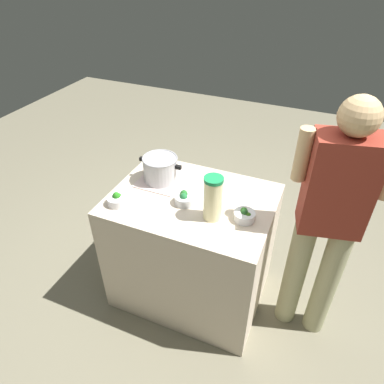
{
  "coord_description": "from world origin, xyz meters",
  "views": [
    {
      "loc": [
        0.69,
        -1.63,
        2.23
      ],
      "look_at": [
        0.0,
        0.0,
        0.94
      ],
      "focal_mm": 32.39,
      "sensor_mm": 36.0,
      "label": 1
    }
  ],
  "objects": [
    {
      "name": "cooking_pot",
      "position": [
        -0.28,
        0.11,
        0.99
      ],
      "size": [
        0.31,
        0.24,
        0.17
      ],
      "color": "#B7B7BC",
      "rests_on": "dish_cloth"
    },
    {
      "name": "counter_slab",
      "position": [
        0.0,
        0.0,
        0.45
      ],
      "size": [
        1.04,
        0.78,
        0.89
      ],
      "primitive_type": "cube",
      "color": "beige",
      "rests_on": "ground_plane"
    },
    {
      "name": "lemonade_pitcher",
      "position": [
        0.18,
        -0.12,
        1.03
      ],
      "size": [
        0.11,
        0.11,
        0.28
      ],
      "color": "#F3EAAB",
      "rests_on": "counter_slab"
    },
    {
      "name": "broccoli_bowl_front",
      "position": [
        0.37,
        -0.07,
        0.92
      ],
      "size": [
        0.13,
        0.13,
        0.08
      ],
      "color": "silver",
      "rests_on": "counter_slab"
    },
    {
      "name": "broccoli_bowl_back",
      "position": [
        -0.03,
        -0.06,
        0.93
      ],
      "size": [
        0.13,
        0.13,
        0.08
      ],
      "color": "silver",
      "rests_on": "counter_slab"
    },
    {
      "name": "person_cook",
      "position": [
        0.82,
        0.05,
        0.93
      ],
      "size": [
        0.5,
        0.27,
        1.68
      ],
      "color": "tan",
      "rests_on": "ground_plane"
    },
    {
      "name": "ground_plane",
      "position": [
        0.0,
        0.0,
        0.0
      ],
      "size": [
        8.0,
        8.0,
        0.0
      ],
      "primitive_type": "plane",
      "color": "#756F59"
    },
    {
      "name": "dish_cloth",
      "position": [
        -0.28,
        0.11,
        0.9
      ],
      "size": [
        0.29,
        0.3,
        0.01
      ],
      "primitive_type": "cube",
      "color": "beige",
      "rests_on": "counter_slab"
    },
    {
      "name": "broccoli_bowl_center",
      "position": [
        -0.41,
        -0.23,
        0.92
      ],
      "size": [
        0.13,
        0.13,
        0.08
      ],
      "color": "silver",
      "rests_on": "counter_slab"
    }
  ]
}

